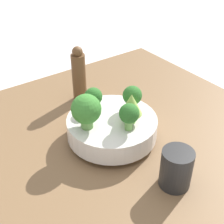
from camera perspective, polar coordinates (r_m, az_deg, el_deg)
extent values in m
plane|color=silver|center=(0.89, -0.42, -5.53)|extent=(6.00, 6.00, 0.00)
cube|color=brown|center=(0.87, -0.43, -4.32)|extent=(0.87, 0.76, 0.05)
cylinder|color=silver|center=(0.82, 0.00, -4.55)|extent=(0.10, 0.10, 0.01)
cylinder|color=silver|center=(0.80, 0.00, -2.72)|extent=(0.23, 0.23, 0.05)
cylinder|color=#6BA34C|center=(0.74, 3.09, -2.25)|extent=(0.02, 0.02, 0.03)
sphere|color=#286023|center=(0.72, 3.16, -0.26)|extent=(0.05, 0.05, 0.05)
cylinder|color=#6BA34C|center=(0.81, 3.65, 1.18)|extent=(0.02, 0.02, 0.03)
sphere|color=#286023|center=(0.79, 3.73, 3.05)|extent=(0.05, 0.05, 0.05)
cylinder|color=#609347|center=(0.75, -4.61, -1.91)|extent=(0.03, 0.03, 0.03)
sphere|color=#387A2D|center=(0.73, -4.75, 0.54)|extent=(0.07, 0.07, 0.07)
cylinder|color=#6BA34C|center=(0.76, 3.46, -1.04)|extent=(0.02, 0.02, 0.02)
cone|color=#93B751|center=(0.74, 3.56, 1.44)|extent=(0.05, 0.05, 0.05)
cylinder|color=#6BA34C|center=(0.81, -3.37, 1.21)|extent=(0.03, 0.03, 0.02)
sphere|color=#286023|center=(0.80, -3.43, 2.85)|extent=(0.05, 0.05, 0.05)
cylinder|color=black|center=(0.69, 11.77, -10.02)|extent=(0.07, 0.07, 0.09)
cylinder|color=brown|center=(0.95, -6.04, 6.26)|extent=(0.04, 0.04, 0.15)
sphere|color=brown|center=(0.91, -6.36, 10.90)|extent=(0.03, 0.03, 0.03)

